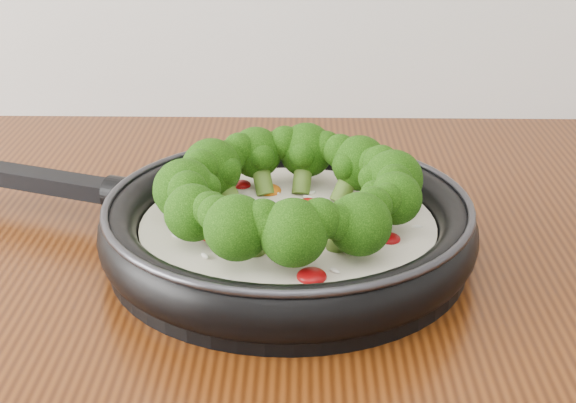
{
  "coord_description": "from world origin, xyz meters",
  "views": [
    {
      "loc": [
        -0.08,
        0.51,
        1.22
      ],
      "look_at": [
        -0.09,
        1.12,
        0.95
      ],
      "focal_mm": 51.66,
      "sensor_mm": 36.0,
      "label": 1
    }
  ],
  "objects": [
    {
      "name": "skillet",
      "position": [
        -0.1,
        1.12,
        0.93
      ],
      "size": [
        0.5,
        0.39,
        0.09
      ],
      "color": "black",
      "rests_on": "counter"
    }
  ]
}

